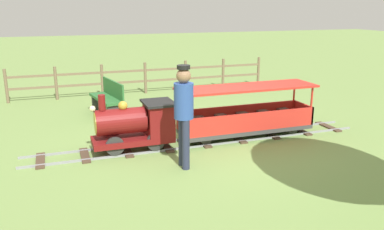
% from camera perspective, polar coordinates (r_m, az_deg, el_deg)
% --- Properties ---
extents(ground_plane, '(60.00, 60.00, 0.00)m').
position_cam_1_polar(ground_plane, '(7.45, 1.62, -3.93)').
color(ground_plane, '#75934C').
extents(track, '(0.70, 6.40, 0.04)m').
position_cam_1_polar(track, '(7.44, 1.46, -3.83)').
color(track, gray).
rests_on(track, ground_plane).
extents(locomotive, '(0.66, 1.45, 1.00)m').
position_cam_1_polar(locomotive, '(6.97, -7.89, -1.26)').
color(locomotive, maroon).
rests_on(locomotive, ground_plane).
extents(passenger_car, '(0.76, 2.70, 0.97)m').
position_cam_1_polar(passenger_car, '(7.67, 7.77, -0.20)').
color(passenger_car, '#3F3F3F').
rests_on(passenger_car, ground_plane).
extents(conductor_person, '(0.30, 0.30, 1.62)m').
position_cam_1_polar(conductor_person, '(6.05, -1.20, 0.94)').
color(conductor_person, '#282D47').
rests_on(conductor_person, ground_plane).
extents(park_bench, '(1.35, 0.64, 0.82)m').
position_cam_1_polar(park_bench, '(9.31, -11.97, 2.33)').
color(park_bench, '#2D6B33').
rests_on(park_bench, ground_plane).
extents(fence_section, '(0.08, 7.48, 0.90)m').
position_cam_1_polar(fence_section, '(11.63, -6.73, 5.46)').
color(fence_section, '#756047').
rests_on(fence_section, ground_plane).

